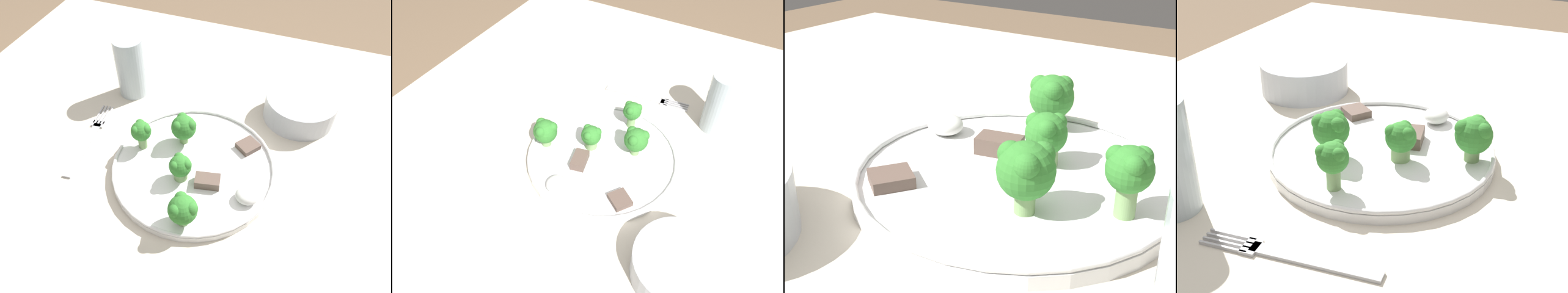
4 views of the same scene
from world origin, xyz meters
The scene contains 12 objects.
table centered at (0.00, 0.00, 0.63)m, with size 1.23×1.00×0.72m.
dinner_plate centered at (-0.05, 0.01, 0.73)m, with size 0.29×0.29×0.02m.
fork centered at (-0.26, 0.01, 0.72)m, with size 0.04×0.19×0.00m.
cream_bowl centered at (0.10, 0.21, 0.75)m, with size 0.14×0.14×0.05m.
drinking_glass centered at (-0.24, 0.17, 0.78)m, with size 0.06×0.06×0.13m.
broccoli_floret_near_rim_left centered at (-0.06, -0.02, 0.76)m, with size 0.04×0.04×0.05m.
broccoli_floret_center_left centered at (-0.15, 0.02, 0.77)m, with size 0.04×0.04×0.06m.
broccoli_floret_back_left centered at (-0.02, -0.10, 0.77)m, with size 0.05×0.05×0.06m.
broccoli_floret_front_left centered at (-0.08, 0.06, 0.77)m, with size 0.05×0.05×0.06m.
meat_slice_front_slice centered at (-0.01, -0.02, 0.74)m, with size 0.05×0.03×0.02m.
meat_slice_middle_slice centered at (0.03, 0.08, 0.74)m, with size 0.05×0.05×0.01m.
sauce_dollop centered at (0.06, -0.03, 0.74)m, with size 0.04×0.03×0.02m.
Camera 1 is at (0.10, -0.39, 1.25)m, focal length 35.00 mm.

